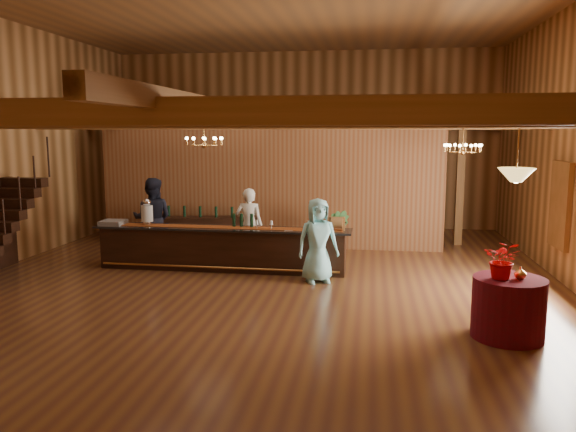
# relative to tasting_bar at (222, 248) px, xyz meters

# --- Properties ---
(floor) EXTENTS (14.00, 14.00, 0.00)m
(floor) POSITION_rel_tasting_bar_xyz_m (1.05, -0.83, -0.48)
(floor) COLOR brown
(floor) RESTS_ON ground
(wall_back) EXTENTS (12.00, 0.10, 5.50)m
(wall_back) POSITION_rel_tasting_bar_xyz_m (1.05, 6.17, 2.27)
(wall_back) COLOR #B77F4A
(wall_back) RESTS_ON floor
(wall_front) EXTENTS (12.00, 0.10, 5.50)m
(wall_front) POSITION_rel_tasting_bar_xyz_m (1.05, -7.83, 2.27)
(wall_front) COLOR #B77F4A
(wall_front) RESTS_ON floor
(beam_grid) EXTENTS (11.90, 13.90, 0.39)m
(beam_grid) POSITION_rel_tasting_bar_xyz_m (1.05, -0.32, 2.76)
(beam_grid) COLOR #925A33
(beam_grid) RESTS_ON wall_left
(support_posts) EXTENTS (9.20, 10.20, 3.20)m
(support_posts) POSITION_rel_tasting_bar_xyz_m (1.05, -1.33, 1.12)
(support_posts) COLOR #925A33
(support_posts) RESTS_ON floor
(partition_wall) EXTENTS (9.00, 0.18, 3.10)m
(partition_wall) POSITION_rel_tasting_bar_xyz_m (0.55, 2.67, 1.07)
(partition_wall) COLOR brown
(partition_wall) RESTS_ON floor
(window_right_back) EXTENTS (0.12, 1.05, 1.75)m
(window_right_back) POSITION_rel_tasting_bar_xyz_m (7.00, 0.17, 1.07)
(window_right_back) COLOR white
(window_right_back) RESTS_ON wall_right
(backroom_boxes) EXTENTS (4.10, 0.60, 1.10)m
(backroom_boxes) POSITION_rel_tasting_bar_xyz_m (0.75, 4.67, 0.05)
(backroom_boxes) COLOR black
(backroom_boxes) RESTS_ON floor
(tasting_bar) EXTENTS (5.68, 0.79, 0.96)m
(tasting_bar) POSITION_rel_tasting_bar_xyz_m (0.00, 0.00, 0.00)
(tasting_bar) COLOR black
(tasting_bar) RESTS_ON floor
(beverage_dispenser) EXTENTS (0.26, 0.26, 0.60)m
(beverage_dispenser) POSITION_rel_tasting_bar_xyz_m (-1.72, 0.07, 0.75)
(beverage_dispenser) COLOR silver
(beverage_dispenser) RESTS_ON tasting_bar
(glass_rack_tray) EXTENTS (0.50, 0.50, 0.10)m
(glass_rack_tray) POSITION_rel_tasting_bar_xyz_m (-2.49, -0.02, 0.52)
(glass_rack_tray) COLOR gray
(glass_rack_tray) RESTS_ON tasting_bar
(raffle_drum) EXTENTS (0.34, 0.24, 0.30)m
(raffle_drum) POSITION_rel_tasting_bar_xyz_m (2.52, -0.07, 0.64)
(raffle_drum) COLOR brown
(raffle_drum) RESTS_ON tasting_bar
(bar_bottle_0) EXTENTS (0.07, 0.07, 0.30)m
(bar_bottle_0) POSITION_rel_tasting_bar_xyz_m (0.26, 0.11, 0.62)
(bar_bottle_0) COLOR black
(bar_bottle_0) RESTS_ON tasting_bar
(bar_bottle_1) EXTENTS (0.07, 0.07, 0.30)m
(bar_bottle_1) POSITION_rel_tasting_bar_xyz_m (0.42, 0.10, 0.62)
(bar_bottle_1) COLOR black
(bar_bottle_1) RESTS_ON tasting_bar
(bar_bottle_2) EXTENTS (0.07, 0.07, 0.30)m
(bar_bottle_2) POSITION_rel_tasting_bar_xyz_m (0.65, 0.10, 0.62)
(bar_bottle_2) COLOR black
(bar_bottle_2) RESTS_ON tasting_bar
(backbar_shelf) EXTENTS (2.98, 0.93, 0.83)m
(backbar_shelf) POSITION_rel_tasting_bar_xyz_m (-1.15, 2.16, -0.07)
(backbar_shelf) COLOR black
(backbar_shelf) RESTS_ON floor
(round_table) EXTENTS (1.04, 1.04, 0.90)m
(round_table) POSITION_rel_tasting_bar_xyz_m (5.24, -3.39, -0.03)
(round_table) COLOR maroon
(round_table) RESTS_ON floor
(chandelier_left) EXTENTS (0.80, 0.80, 0.54)m
(chandelier_left) POSITION_rel_tasting_bar_xyz_m (-0.32, -0.09, 2.33)
(chandelier_left) COLOR #CA8C43
(chandelier_left) RESTS_ON beam_grid
(chandelier_right) EXTENTS (0.80, 0.80, 0.69)m
(chandelier_right) POSITION_rel_tasting_bar_xyz_m (5.18, 1.06, 2.18)
(chandelier_right) COLOR #CA8C43
(chandelier_right) RESTS_ON beam_grid
(pendant_lamp) EXTENTS (0.52, 0.52, 0.90)m
(pendant_lamp) POSITION_rel_tasting_bar_xyz_m (5.24, -3.39, 1.92)
(pendant_lamp) COLOR #CA8C43
(pendant_lamp) RESTS_ON beam_grid
(bartender) EXTENTS (0.63, 0.42, 1.74)m
(bartender) POSITION_rel_tasting_bar_xyz_m (0.45, 0.77, 0.39)
(bartender) COLOR white
(bartender) RESTS_ON floor
(staff_second) EXTENTS (1.04, 0.86, 1.94)m
(staff_second) POSITION_rel_tasting_bar_xyz_m (-1.90, 0.81, 0.49)
(staff_second) COLOR black
(staff_second) RESTS_ON floor
(guest) EXTENTS (0.97, 0.80, 1.70)m
(guest) POSITION_rel_tasting_bar_xyz_m (2.18, -0.70, 0.37)
(guest) COLOR #8CD9DF
(guest) RESTS_ON floor
(floor_plant) EXTENTS (0.66, 0.54, 1.16)m
(floor_plant) POSITION_rel_tasting_bar_xyz_m (2.38, 1.65, 0.10)
(floor_plant) COLOR #2A5728
(floor_plant) RESTS_ON floor
(table_flowers) EXTENTS (0.62, 0.58, 0.57)m
(table_flowers) POSITION_rel_tasting_bar_xyz_m (5.11, -3.46, 0.70)
(table_flowers) COLOR red
(table_flowers) RESTS_ON round_table
(table_vase) EXTENTS (0.17, 0.17, 0.29)m
(table_vase) POSITION_rel_tasting_bar_xyz_m (5.37, -3.42, 0.56)
(table_vase) COLOR #CA8C43
(table_vase) RESTS_ON round_table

